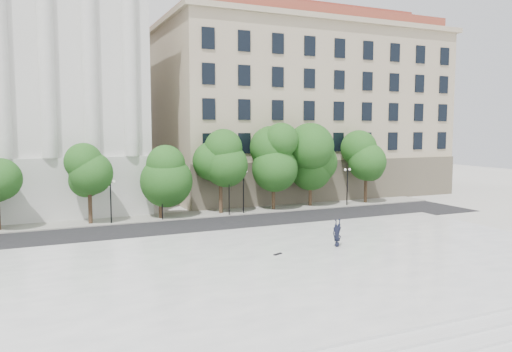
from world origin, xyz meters
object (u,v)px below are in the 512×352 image
object	(u,v)px
traffic_light_east	(229,179)
traffic_light_west	(162,181)
skateboard	(278,254)
person_lying	(337,243)

from	to	relation	value
traffic_light_east	traffic_light_west	bearing A→B (deg)	-180.00
traffic_light_east	skateboard	xyz separation A→B (m)	(-3.23, -17.21, -3.26)
traffic_light_east	person_lying	bearing A→B (deg)	-84.77
traffic_light_east	person_lying	size ratio (longest dim) A/B	2.19
person_lying	skateboard	world-z (taller)	person_lying
skateboard	traffic_light_west	bearing A→B (deg)	79.61
traffic_light_west	person_lying	bearing A→B (deg)	-63.93
traffic_light_west	person_lying	world-z (taller)	traffic_light_west
traffic_light_west	traffic_light_east	size ratio (longest dim) A/B	1.00
person_lying	skateboard	size ratio (longest dim) A/B	2.81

